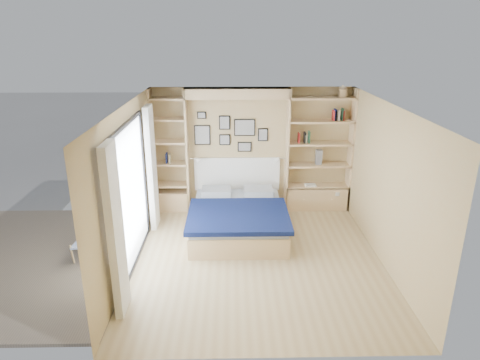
{
  "coord_description": "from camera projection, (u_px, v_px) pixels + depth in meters",
  "views": [
    {
      "loc": [
        -0.41,
        -6.18,
        3.55
      ],
      "look_at": [
        -0.27,
        0.9,
        1.05
      ],
      "focal_mm": 32.0,
      "sensor_mm": 36.0,
      "label": 1
    }
  ],
  "objects": [
    {
      "name": "bed",
      "position": [
        238.0,
        218.0,
        7.87
      ],
      "size": [
        1.76,
        2.33,
        1.07
      ],
      "color": "tan",
      "rests_on": "ground"
    },
    {
      "name": "reading_lamps",
      "position": [
        237.0,
        159.0,
        8.53
      ],
      "size": [
        1.92,
        0.12,
        0.15
      ],
      "color": "silver",
      "rests_on": "ground"
    },
    {
      "name": "deck_chair",
      "position": [
        90.0,
        233.0,
        7.06
      ],
      "size": [
        0.57,
        0.84,
        0.79
      ],
      "rotation": [
        0.0,
        0.0,
        0.14
      ],
      "color": "tan",
      "rests_on": "ground"
    },
    {
      "name": "room_shell",
      "position": [
        233.0,
        168.0,
        8.08
      ],
      "size": [
        4.5,
        4.5,
        4.5
      ],
      "color": "tan",
      "rests_on": "ground"
    },
    {
      "name": "photo_gallery",
      "position": [
        230.0,
        132.0,
        8.57
      ],
      "size": [
        1.48,
        0.02,
        0.82
      ],
      "color": "black",
      "rests_on": "ground"
    },
    {
      "name": "ground",
      "position": [
        257.0,
        258.0,
        7.02
      ],
      "size": [
        4.5,
        4.5,
        0.0
      ],
      "primitive_type": "plane",
      "color": "tan",
      "rests_on": "ground"
    },
    {
      "name": "deck",
      "position": [
        37.0,
        261.0,
        6.95
      ],
      "size": [
        3.2,
        4.0,
        0.05
      ],
      "primitive_type": "cube",
      "color": "#776858",
      "rests_on": "ground"
    },
    {
      "name": "shelf_decor",
      "position": [
        315.0,
        128.0,
        8.41
      ],
      "size": [
        3.55,
        0.23,
        2.03
      ],
      "color": "#A51E1E",
      "rests_on": "ground"
    }
  ]
}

